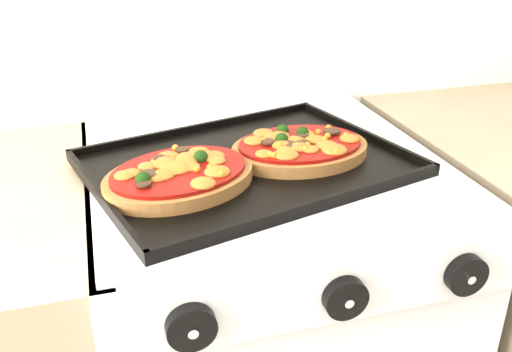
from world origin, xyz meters
name	(u,v)px	position (x,y,z in m)	size (l,w,h in m)	color
control_panel	(333,290)	(-0.03, 1.39, 0.85)	(0.60, 0.02, 0.09)	silver
knob_left	(191,327)	(-0.22, 1.37, 0.85)	(0.06, 0.06, 0.02)	black
knob_center	(345,298)	(-0.02, 1.37, 0.85)	(0.06, 0.06, 0.02)	black
knob_right	(466,275)	(0.15, 1.37, 0.85)	(0.06, 0.06, 0.02)	black
baking_tray	(247,162)	(-0.07, 1.66, 0.92)	(0.50, 0.37, 0.02)	black
pizza_left	(179,174)	(-0.19, 1.62, 0.94)	(0.24, 0.18, 0.04)	brown
pizza_right	(300,147)	(0.02, 1.67, 0.94)	(0.24, 0.18, 0.03)	brown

